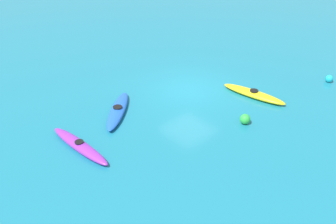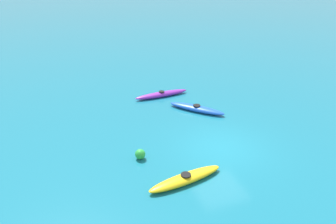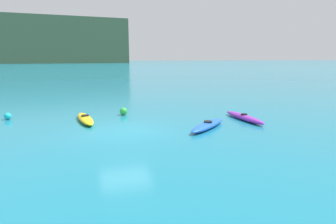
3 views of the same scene
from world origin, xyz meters
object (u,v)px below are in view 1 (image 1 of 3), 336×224
at_px(kayak_purple, 80,146).
at_px(kayak_yellow, 254,94).
at_px(buoy_green, 245,119).
at_px(buoy_cyan, 329,79).
at_px(kayak_blue, 118,110).

bearing_deg(kayak_purple, kayak_yellow, 166.49).
distance_m(buoy_green, buoy_cyan, 6.60).
xyz_separation_m(kayak_purple, buoy_green, (-6.45, 3.34, 0.07)).
relative_size(kayak_yellow, buoy_cyan, 8.49).
xyz_separation_m(kayak_blue, kayak_yellow, (-5.97, 3.29, 0.00)).
height_order(kayak_yellow, buoy_cyan, buoy_cyan).
bearing_deg(kayak_blue, buoy_green, 129.16).
xyz_separation_m(buoy_green, buoy_cyan, (-6.58, 0.49, -0.03)).
height_order(kayak_purple, kayak_yellow, same).
bearing_deg(kayak_yellow, buoy_cyan, 158.11).
height_order(kayak_blue, kayak_purple, same).
height_order(kayak_blue, buoy_cyan, buoy_cyan).
relative_size(kayak_purple, buoy_cyan, 8.92).
bearing_deg(buoy_green, buoy_cyan, 175.75).
bearing_deg(kayak_blue, kayak_yellow, 151.16).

